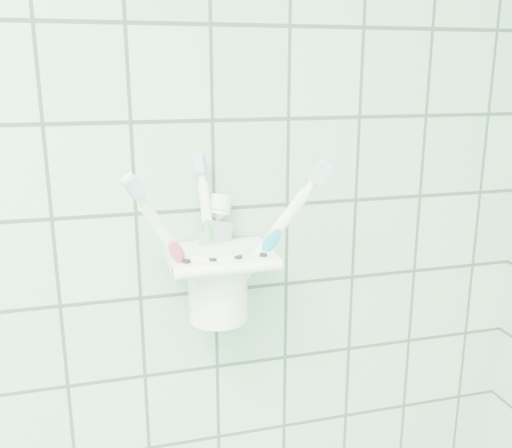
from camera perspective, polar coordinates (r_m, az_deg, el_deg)
holder_bracket at (r=0.67m, az=-3.65°, el=-3.33°), size 0.12×0.10×0.04m
cup at (r=0.68m, az=-3.85°, el=-5.62°), size 0.08×0.08×0.09m
toothbrush_pink at (r=0.65m, az=-4.18°, el=-0.61°), size 0.10×0.05×0.20m
toothbrush_blue at (r=0.67m, az=-4.01°, el=-1.04°), size 0.03×0.03×0.19m
toothbrush_orange at (r=0.65m, az=-4.32°, el=0.01°), size 0.12×0.03×0.21m
toothpaste_tube at (r=0.66m, az=-5.30°, el=-2.38°), size 0.06×0.05×0.15m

